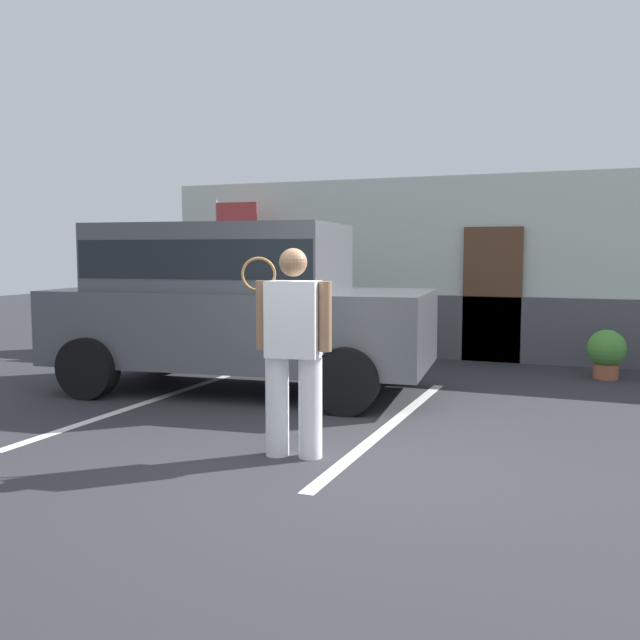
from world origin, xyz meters
name	(u,v)px	position (x,y,z in m)	size (l,w,h in m)	color
ground_plane	(334,466)	(0.00, 0.00, 0.00)	(40.00, 40.00, 0.00)	#2D2D33
parking_stripe_0	(149,402)	(-2.84, 1.50, 0.00)	(0.12, 4.40, 0.01)	silver
parking_stripe_1	(391,424)	(0.04, 1.50, 0.00)	(0.12, 4.40, 0.01)	silver
house_frontage	(471,274)	(0.00, 6.20, 1.37)	(10.55, 0.40, 2.92)	silver
parked_suv	(233,298)	(-2.28, 2.51, 1.15)	(4.78, 2.56, 2.05)	#4C4F54
tennis_player_man	(293,349)	(-0.42, 0.14, 0.91)	(0.78, 0.33, 1.74)	white
potted_plant_by_porch	(606,352)	(2.04, 5.04, 0.37)	(0.51, 0.51, 0.67)	#9E5638
flag_pole	(227,245)	(-4.05, 5.55, 1.82)	(0.80, 0.06, 2.60)	silver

